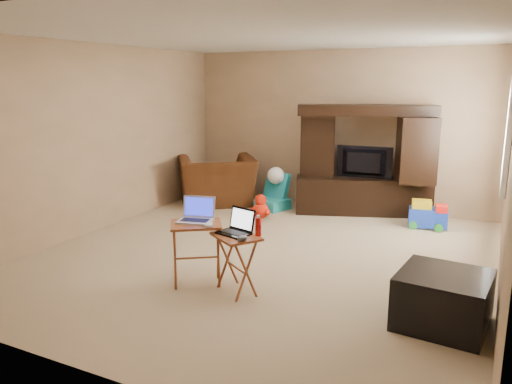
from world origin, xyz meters
The scene contains 22 objects.
floor centered at (0.00, 0.00, 0.00)m, with size 5.50×5.50×0.00m, color #CDB28D.
ceiling centered at (0.00, 0.00, 2.50)m, with size 5.50×5.50×0.00m, color silver.
wall_back centered at (0.00, 2.75, 1.25)m, with size 5.00×5.00×0.00m, color tan.
wall_front centered at (0.00, -2.75, 1.25)m, with size 5.00×5.00×0.00m, color tan.
wall_left centered at (-2.50, 0.00, 1.25)m, with size 5.50×5.50×0.00m, color tan.
wall_right centered at (2.50, 0.00, 1.25)m, with size 5.50×5.50×0.00m, color tan.
window_pane centered at (2.48, 1.55, 1.40)m, with size 1.20×1.20×0.00m, color white.
window_frame centered at (2.46, 1.55, 1.40)m, with size 0.06×1.14×1.34m, color white.
entertainment_center centered at (0.54, 2.42, 0.83)m, with size 2.04×0.51×1.67m, color black.
television centered at (0.54, 2.38, 0.80)m, with size 0.85×0.11×0.49m, color black.
recliner centered at (-1.79, 1.94, 0.39)m, with size 1.21×1.06×0.79m, color #47220F.
child_rocker centered at (-0.81, 2.03, 0.29)m, with size 0.44×0.50×0.59m, color teal, non-canonical shape.
plush_toy centered at (-0.74, 1.44, 0.19)m, with size 0.33×0.28×0.37m, color red, non-canonical shape.
push_toy centered at (1.57, 2.04, 0.20)m, with size 0.52×0.37×0.39m, color blue, non-canonical shape.
ottoman centered at (2.09, -0.90, 0.23)m, with size 0.70×0.70×0.45m, color black.
tray_table_left centered at (-0.23, -1.08, 0.32)m, with size 0.49×0.39×0.64m, color #9D4E26.
tray_table_right centered at (0.23, -1.08, 0.29)m, with size 0.44×0.35×0.58m, color #9C4A25.
laptop_left centered at (-0.26, -1.05, 0.76)m, with size 0.33×0.28×0.24m, color silver.
laptop_right centered at (0.19, -1.06, 0.70)m, with size 0.30×0.25×0.24m, color black.
mouse_left centered at (-0.04, -1.15, 0.66)m, with size 0.08×0.13×0.05m, color white.
mouse_right centered at (0.36, -1.20, 0.60)m, with size 0.07×0.12×0.05m, color #46464C.
water_bottle centered at (0.42, -1.00, 0.66)m, with size 0.06×0.06×0.18m, color red.
Camera 1 is at (2.41, -5.05, 1.99)m, focal length 35.00 mm.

